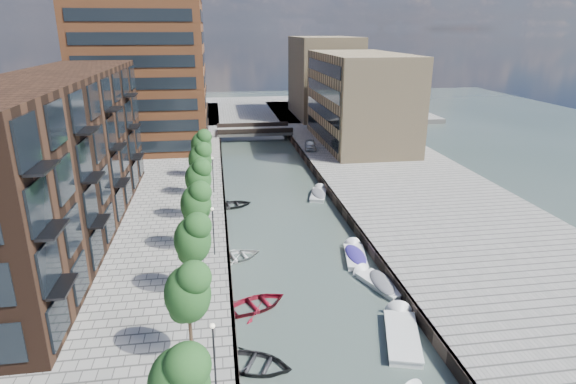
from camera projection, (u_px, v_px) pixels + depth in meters
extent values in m
plane|color=#38473F|center=(277.00, 197.00, 55.61)|extent=(300.00, 300.00, 0.00)
cube|color=gray|center=(409.00, 187.00, 57.70)|extent=(20.00, 140.00, 1.00)
cube|color=#332823|center=(224.00, 196.00, 54.60)|extent=(0.25, 140.00, 1.00)
cube|color=#332823|center=(329.00, 191.00, 56.31)|extent=(0.25, 140.00, 1.00)
cube|color=gray|center=(244.00, 111.00, 111.64)|extent=(80.00, 40.00, 1.00)
cube|color=black|center=(58.00, 159.00, 40.87)|extent=(8.00, 38.00, 14.00)
cube|color=brown|center=(142.00, 47.00, 71.49)|extent=(18.00, 18.00, 30.00)
cube|color=tan|center=(360.00, 99.00, 75.89)|extent=(12.00, 25.00, 14.00)
cube|color=tan|center=(324.00, 77.00, 99.91)|extent=(12.00, 20.00, 16.00)
cube|color=gray|center=(254.00, 131.00, 85.16)|extent=(13.00, 6.00, 0.60)
cube|color=#332823|center=(255.00, 131.00, 82.35)|extent=(13.00, 0.40, 0.80)
cube|color=#332823|center=(253.00, 125.00, 87.59)|extent=(13.00, 0.40, 0.80)
ellipsoid|color=#1A461B|center=(179.00, 380.00, 19.00)|extent=(2.50, 2.50, 3.25)
cylinder|color=#382619|center=(191.00, 334.00, 26.43)|extent=(0.20, 0.20, 3.20)
ellipsoid|color=#1A461B|center=(187.00, 290.00, 25.55)|extent=(2.50, 2.50, 3.25)
cylinder|color=#382619|center=(195.00, 273.00, 32.98)|extent=(0.20, 0.20, 3.20)
ellipsoid|color=#1A461B|center=(192.00, 237.00, 32.11)|extent=(2.50, 2.50, 3.25)
cylinder|color=#382619|center=(198.00, 233.00, 39.54)|extent=(0.20, 0.20, 3.20)
ellipsoid|color=#1A461B|center=(196.00, 202.00, 38.66)|extent=(2.50, 2.50, 3.25)
cylinder|color=#382619|center=(200.00, 204.00, 46.09)|extent=(0.20, 0.20, 3.20)
ellipsoid|color=#1A461B|center=(198.00, 177.00, 45.22)|extent=(2.50, 2.50, 3.25)
cylinder|color=#382619|center=(201.00, 182.00, 52.65)|extent=(0.20, 0.20, 3.20)
ellipsoid|color=#1A461B|center=(200.00, 158.00, 51.77)|extent=(2.50, 2.50, 3.25)
cylinder|color=#382619|center=(202.00, 165.00, 59.20)|extent=(0.20, 0.20, 3.20)
ellipsoid|color=#1A461B|center=(201.00, 143.00, 58.33)|extent=(2.50, 2.50, 3.25)
cylinder|color=black|center=(215.00, 361.00, 23.67)|extent=(0.10, 0.10, 4.00)
sphere|color=#FFF2CC|center=(212.00, 326.00, 23.03)|extent=(0.24, 0.24, 0.24)
cylinder|color=black|center=(214.00, 232.00, 38.66)|extent=(0.10, 0.10, 4.00)
sphere|color=#FFF2CC|center=(212.00, 209.00, 38.01)|extent=(0.24, 0.24, 0.24)
cylinder|color=black|center=(213.00, 175.00, 53.64)|extent=(0.10, 0.10, 4.00)
sphere|color=#FFF2CC|center=(212.00, 158.00, 52.99)|extent=(0.24, 0.24, 0.24)
imported|color=#232326|center=(254.00, 367.00, 27.69)|extent=(5.44, 4.78, 0.94)
imported|color=maroon|center=(257.00, 307.00, 33.70)|extent=(5.37, 4.71, 0.93)
imported|color=silver|center=(237.00, 259.00, 40.78)|extent=(5.10, 4.32, 0.90)
imported|color=black|center=(231.00, 207.00, 52.68)|extent=(5.06, 3.99, 0.95)
cube|color=white|center=(382.00, 286.00, 36.30)|extent=(3.02, 4.52, 0.60)
cube|color=white|center=(382.00, 283.00, 36.20)|extent=(3.12, 4.63, 0.09)
cone|color=white|center=(364.00, 274.00, 38.02)|extent=(1.76, 1.35, 1.57)
ellipsoid|color=slate|center=(382.00, 282.00, 36.18)|extent=(2.80, 4.14, 0.52)
cube|color=white|center=(402.00, 340.00, 30.01)|extent=(3.26, 5.48, 0.73)
cube|color=white|center=(403.00, 335.00, 29.89)|extent=(3.37, 5.61, 0.11)
cone|color=white|center=(399.00, 316.00, 32.41)|extent=(2.11, 1.50, 1.90)
cube|color=white|center=(355.00, 259.00, 40.68)|extent=(2.33, 4.53, 0.61)
cube|color=white|center=(356.00, 255.00, 40.57)|extent=(2.42, 4.63, 0.09)
cone|color=white|center=(353.00, 247.00, 42.71)|extent=(1.72, 1.11, 1.59)
ellipsoid|color=navy|center=(356.00, 255.00, 40.56)|extent=(2.17, 4.14, 0.53)
cube|color=silver|center=(318.00, 196.00, 55.82)|extent=(2.74, 4.50, 0.60)
cube|color=silver|center=(318.00, 194.00, 55.71)|extent=(2.83, 4.61, 0.09)
cone|color=silver|center=(320.00, 190.00, 57.78)|extent=(1.74, 1.25, 1.56)
ellipsoid|color=#595960|center=(318.00, 193.00, 55.70)|extent=(2.54, 4.12, 0.51)
imported|color=silver|center=(310.00, 145.00, 73.45)|extent=(2.33, 4.42, 1.44)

